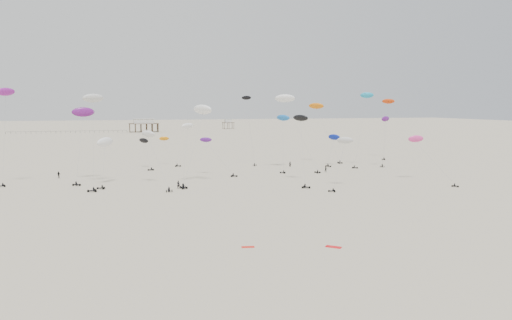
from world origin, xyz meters
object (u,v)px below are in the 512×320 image
object	(u,v)px
pavilion_small	(228,125)
spectator_0	(178,189)
pavilion_main	(144,126)
rig_0	(422,146)
rig_9	(283,125)
rig_4	(365,109)

from	to	relation	value
pavilion_small	spectator_0	world-z (taller)	pavilion_small
pavilion_main	spectator_0	size ratio (longest dim) A/B	9.36
rig_0	spectator_0	world-z (taller)	rig_0
pavilion_main	pavilion_small	bearing A→B (deg)	23.20
rig_0	spectator_0	xyz separation A→B (m)	(-62.62, 4.78, -9.13)
pavilion_main	rig_9	size ratio (longest dim) A/B	1.10
pavilion_main	pavilion_small	xyz separation A→B (m)	(70.00, 30.00, -0.74)
pavilion_small	rig_0	size ratio (longest dim) A/B	0.54
spectator_0	rig_9	bearing A→B (deg)	-123.49
rig_0	rig_9	xyz separation A→B (m)	(-26.63, 33.22, 4.36)
rig_4	spectator_0	world-z (taller)	rig_4
pavilion_main	spectator_0	bearing A→B (deg)	-91.61
pavilion_main	rig_0	xyz separation A→B (m)	(55.43, -260.04, 4.91)
rig_0	rig_9	size ratio (longest dim) A/B	0.87
pavilion_small	rig_9	distance (m)	260.30
rig_0	rig_4	distance (m)	32.72
rig_0	spectator_0	bearing A→B (deg)	-23.06
rig_0	rig_4	xyz separation A→B (m)	(0.11, 31.41, 9.16)
rig_0	pavilion_small	bearing A→B (deg)	-111.57
pavilion_small	rig_0	xyz separation A→B (m)	(-14.57, -290.04, 5.64)
pavilion_small	rig_0	distance (m)	290.46
rig_0	rig_4	size ratio (longest dim) A/B	0.69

